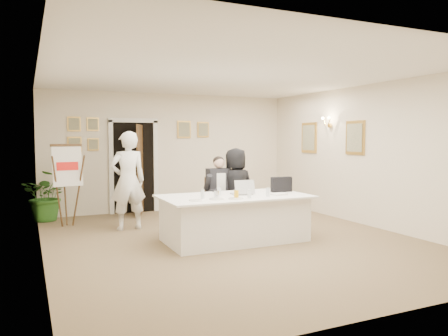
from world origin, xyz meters
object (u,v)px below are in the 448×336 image
at_px(flip_chart, 67,190).
at_px(standing_woman, 236,188).
at_px(laptop_bag, 281,184).
at_px(paper_stack, 279,194).
at_px(seated_man, 220,192).
at_px(steel_jug, 217,194).
at_px(potted_palm, 47,195).
at_px(laptop, 241,186).
at_px(oj_glass, 236,194).
at_px(conference_table, 235,218).
at_px(standing_man, 128,181).

bearing_deg(flip_chart, standing_woman, -25.69).
distance_m(laptop_bag, paper_stack, 0.46).
height_order(seated_man, laptop_bag, seated_man).
relative_size(flip_chart, steel_jug, 14.46).
distance_m(seated_man, potted_palm, 3.75).
distance_m(potted_palm, steel_jug, 4.15).
relative_size(seated_man, potted_palm, 1.31).
bearing_deg(laptop_bag, seated_man, 136.55).
bearing_deg(laptop, oj_glass, -117.86).
bearing_deg(seated_man, flip_chart, 155.87).
xyz_separation_m(oj_glass, steel_jug, (-0.25, 0.23, -0.01)).
height_order(flip_chart, laptop_bag, flip_chart).
relative_size(potted_palm, laptop, 2.95).
distance_m(potted_palm, oj_glass, 4.49).
xyz_separation_m(conference_table, steel_jug, (-0.37, -0.09, 0.44)).
height_order(flip_chart, laptop, flip_chart).
height_order(conference_table, potted_palm, potted_palm).
bearing_deg(laptop_bag, flip_chart, 150.36).
xyz_separation_m(standing_woman, laptop_bag, (0.50, -0.86, 0.13)).
distance_m(laptop, oj_glass, 0.51).
height_order(standing_woman, laptop, standing_woman).
bearing_deg(oj_glass, potted_palm, 126.99).
distance_m(flip_chart, potted_palm, 0.95).
distance_m(seated_man, oj_glass, 1.35).
relative_size(conference_table, seated_man, 1.76).
xyz_separation_m(flip_chart, oj_glass, (2.36, -2.70, 0.10)).
relative_size(potted_palm, laptop_bag, 2.80).
bearing_deg(potted_palm, laptop_bag, -39.70).
bearing_deg(paper_stack, standing_man, 138.51).
xyz_separation_m(laptop, paper_stack, (0.54, -0.35, -0.13)).
xyz_separation_m(standing_man, steel_jug, (1.08, -1.74, -0.11)).
distance_m(seated_man, standing_woman, 0.33).
bearing_deg(standing_man, paper_stack, 134.20).
height_order(standing_woman, steel_jug, standing_woman).
height_order(flip_chart, potted_palm, flip_chart).
height_order(conference_table, laptop_bag, laptop_bag).
bearing_deg(seated_man, steel_jug, -112.50).
distance_m(standing_man, steel_jug, 2.05).
bearing_deg(standing_woman, flip_chart, -23.45).
bearing_deg(standing_man, laptop, 131.76).
xyz_separation_m(laptop, oj_glass, (-0.30, -0.41, -0.07)).
distance_m(standing_woman, laptop, 0.93).
distance_m(potted_palm, laptop, 4.37).
xyz_separation_m(laptop_bag, oj_glass, (-1.11, -0.42, -0.07)).
bearing_deg(laptop, standing_woman, 78.18).
height_order(potted_palm, laptop_bag, potted_palm).
distance_m(standing_man, oj_glass, 2.38).
height_order(paper_stack, oj_glass, oj_glass).
height_order(laptop_bag, steel_jug, laptop_bag).
distance_m(paper_stack, steel_jug, 1.09).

